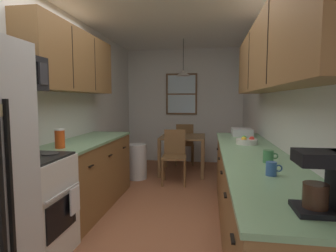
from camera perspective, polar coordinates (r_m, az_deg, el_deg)
The scene contains 24 objects.
ground_plane at distance 3.89m, azimuth -0.31°, elevation -15.80°, with size 12.00×12.00×0.00m, color #995B3D.
wall_left at distance 4.06m, azimuth -19.52°, elevation 3.24°, with size 0.10×9.00×2.55m, color silver.
wall_right at distance 3.67m, azimuth 21.02°, elevation 2.99°, with size 0.10×9.00×2.55m, color silver.
wall_back at distance 6.26m, azimuth 3.44°, elevation 4.19°, with size 4.40×0.10×2.55m, color silver.
ceiling_slab at distance 3.81m, azimuth -0.33°, elevation 23.48°, with size 4.40×9.00×0.08m, color white.
stove_range at distance 2.77m, azimuth -27.25°, elevation -14.94°, with size 0.66×0.66×1.10m.
microwave_over_range at distance 2.69m, azimuth -30.33°, elevation 9.71°, with size 0.39×0.57×0.30m.
counter_left at distance 3.78m, azimuth -16.34°, elevation -9.45°, with size 0.64×1.78×0.90m.
upper_cabinets_left at distance 3.71m, azimuth -19.28°, elevation 12.58°, with size 0.33×1.86×0.75m.
counter_right at distance 2.87m, azimuth 17.43°, elevation -14.30°, with size 0.64×3.28×0.90m.
upper_cabinets_right at distance 2.72m, azimuth 21.45°, elevation 14.00°, with size 0.33×2.96×0.66m.
dining_table at distance 5.28m, azimuth 3.12°, elevation -3.30°, with size 0.83×0.88×0.72m.
dining_chair_near at distance 4.68m, azimuth 1.34°, elevation -5.77°, with size 0.43×0.43×0.90m.
dining_chair_far at distance 5.94m, azimuth 3.46°, elevation -3.39°, with size 0.45×0.45×0.90m.
pendant_light at distance 5.25m, azimuth 3.20°, elevation 10.98°, with size 0.28×0.28×0.69m.
back_window at distance 6.19m, azimuth 2.85°, elevation 6.67°, with size 0.70×0.05×0.92m.
trash_bin at distance 4.96m, azimuth -6.42°, elevation -7.38°, with size 0.34×0.34×0.62m, color silver.
storage_canister at distance 3.11m, azimuth -21.66°, elevation -2.43°, with size 0.10×0.10×0.21m.
dish_towel at distance 2.71m, azimuth -18.88°, elevation -14.41°, with size 0.02×0.16×0.24m, color white.
coffee_maker at distance 1.43m, azimuth 30.38°, elevation -9.86°, with size 0.22×0.18×0.28m.
mug_by_coffeemaker at distance 2.37m, azimuth 20.24°, elevation -5.99°, with size 0.12×0.08×0.10m.
mug_spare at distance 1.99m, azimuth 20.82°, elevation -8.33°, with size 0.11×0.07×0.09m.
fruit_bowl at distance 3.28m, azimuth 16.13°, elevation -3.03°, with size 0.24×0.24×0.09m.
dish_rack at distance 4.07m, azimuth 15.18°, elevation -1.22°, with size 0.28×0.34×0.10m, color silver.
Camera 1 is at (0.56, -2.58, 1.41)m, focal length 29.19 mm.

